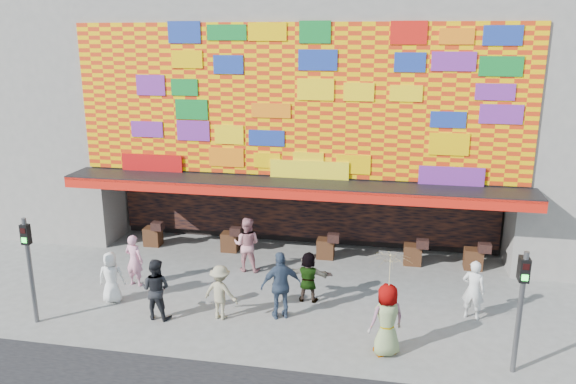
# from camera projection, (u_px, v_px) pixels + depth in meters

# --- Properties ---
(ground) EXTENTS (90.00, 90.00, 0.00)m
(ground) POSITION_uv_depth(u_px,v_px,m) (269.00, 317.00, 15.71)
(ground) COLOR slate
(ground) RESTS_ON ground
(shop_building) EXTENTS (15.20, 9.40, 10.00)m
(shop_building) POSITION_uv_depth(u_px,v_px,m) (314.00, 98.00, 22.03)
(shop_building) COLOR gray
(shop_building) RESTS_ON ground
(neighbor_left) EXTENTS (11.00, 8.00, 12.00)m
(neighbor_left) POSITION_uv_depth(u_px,v_px,m) (14.00, 74.00, 24.05)
(neighbor_left) COLOR gray
(neighbor_left) RESTS_ON ground
(signal_left) EXTENTS (0.22, 0.20, 3.00)m
(signal_left) POSITION_uv_depth(u_px,v_px,m) (29.00, 259.00, 14.92)
(signal_left) COLOR #59595B
(signal_left) RESTS_ON ground
(signal_right) EXTENTS (0.22, 0.20, 3.00)m
(signal_right) POSITION_uv_depth(u_px,v_px,m) (521.00, 299.00, 12.65)
(signal_right) COLOR #59595B
(signal_right) RESTS_ON ground
(ped_a) EXTENTS (0.84, 0.64, 1.54)m
(ped_a) POSITION_uv_depth(u_px,v_px,m) (111.00, 277.00, 16.41)
(ped_a) COLOR silver
(ped_a) RESTS_ON ground
(ped_b) EXTENTS (0.67, 0.50, 1.66)m
(ped_b) POSITION_uv_depth(u_px,v_px,m) (134.00, 260.00, 17.49)
(ped_b) COLOR pink
(ped_b) RESTS_ON ground
(ped_c) EXTENTS (0.89, 0.72, 1.74)m
(ped_c) POSITION_uv_depth(u_px,v_px,m) (156.00, 289.00, 15.43)
(ped_c) COLOR black
(ped_c) RESTS_ON ground
(ped_d) EXTENTS (1.10, 0.77, 1.55)m
(ped_d) POSITION_uv_depth(u_px,v_px,m) (221.00, 292.00, 15.44)
(ped_d) COLOR gray
(ped_d) RESTS_ON ground
(ped_e) EXTENTS (1.23, 0.90, 1.94)m
(ped_e) POSITION_uv_depth(u_px,v_px,m) (281.00, 285.00, 15.41)
(ped_e) COLOR #324158
(ped_e) RESTS_ON ground
(ped_f) EXTENTS (1.42, 0.46, 1.53)m
(ped_f) POSITION_uv_depth(u_px,v_px,m) (308.00, 277.00, 16.45)
(ped_f) COLOR gray
(ped_f) RESTS_ON ground
(ped_g) EXTENTS (1.07, 0.96, 1.85)m
(ped_g) POSITION_uv_depth(u_px,v_px,m) (387.00, 320.00, 13.63)
(ped_g) COLOR gray
(ped_g) RESTS_ON ground
(ped_h) EXTENTS (0.72, 0.59, 1.71)m
(ped_h) POSITION_uv_depth(u_px,v_px,m) (473.00, 290.00, 15.41)
(ped_h) COLOR silver
(ped_h) RESTS_ON ground
(ped_i) EXTENTS (0.90, 0.70, 1.84)m
(ped_i) POSITION_uv_depth(u_px,v_px,m) (247.00, 244.00, 18.57)
(ped_i) COLOR #CA838A
(ped_i) RESTS_ON ground
(parasol) EXTENTS (1.37, 1.38, 1.91)m
(parasol) POSITION_uv_depth(u_px,v_px,m) (389.00, 272.00, 13.29)
(parasol) COLOR #CFC682
(parasol) RESTS_ON ground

